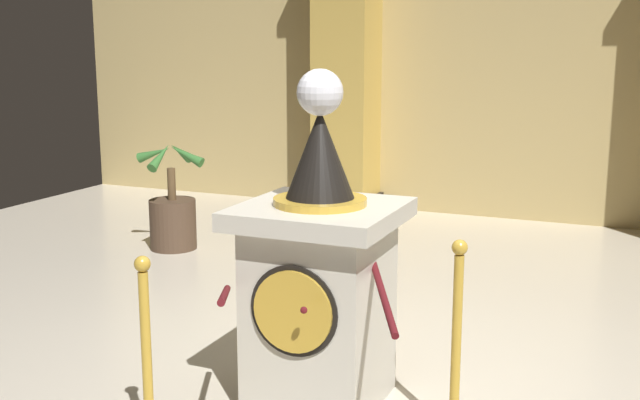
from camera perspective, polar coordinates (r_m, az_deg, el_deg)
The scene contains 8 objects.
ground_plane at distance 4.73m, azimuth 3.90°, elevation -13.53°, with size 11.82×11.82×0.00m, color beige.
back_wall at distance 9.20m, azimuth 14.68°, elevation 9.91°, with size 11.82×0.16×3.65m, color tan.
pedestal_clock at distance 4.32m, azimuth -0.02°, elevation -5.85°, with size 0.85×0.85×1.86m.
stanchion_near at distance 4.04m, azimuth -12.46°, elevation -12.93°, with size 0.24×0.24×1.00m.
stanchion_far at distance 4.12m, azimuth 9.85°, elevation -12.03°, with size 0.24×0.24×1.04m.
velvet_rope at distance 3.85m, azimuth -1.20°, elevation -6.81°, with size 1.08×1.07×0.22m.
column_left at distance 9.36m, azimuth 1.99°, elevation 9.76°, with size 0.80×0.80×3.51m.
potted_palm_left at distance 7.82m, azimuth -10.70°, elevation -1.10°, with size 0.73×0.71×1.08m.
Camera 1 is at (1.41, -4.06, 1.98)m, focal length 43.84 mm.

